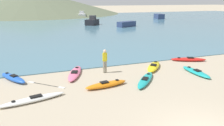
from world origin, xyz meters
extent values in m
cube|color=teal|center=(0.00, 45.14, 0.03)|extent=(160.00, 70.00, 0.06)
cone|color=#5B664C|center=(-4.11, 87.57, 4.47)|extent=(66.79, 66.79, 8.93)
ellipsoid|color=teal|center=(4.92, 6.35, 0.14)|extent=(0.71, 2.82, 0.28)
cube|color=black|center=(4.92, 6.21, 0.30)|extent=(0.38, 0.51, 0.05)
cylinder|color=black|center=(4.94, 7.12, 0.29)|extent=(0.23, 0.23, 0.02)
ellipsoid|color=orange|center=(-1.94, 6.24, 0.16)|extent=(2.79, 0.98, 0.32)
cube|color=black|center=(-2.08, 6.22, 0.34)|extent=(0.53, 0.40, 0.05)
cylinder|color=black|center=(-1.20, 6.34, 0.33)|extent=(0.22, 0.22, 0.02)
ellipsoid|color=red|center=(6.70, 9.35, 0.14)|extent=(3.04, 1.85, 0.29)
cube|color=black|center=(6.84, 9.29, 0.31)|extent=(0.65, 0.58, 0.05)
cylinder|color=black|center=(5.94, 9.68, 0.30)|extent=(0.25, 0.25, 0.02)
ellipsoid|color=yellow|center=(2.75, 8.54, 0.15)|extent=(2.54, 2.78, 0.31)
cube|color=black|center=(2.65, 8.43, 0.33)|extent=(0.67, 0.68, 0.05)
cylinder|color=black|center=(3.29, 9.17, 0.32)|extent=(0.27, 0.27, 0.02)
ellipsoid|color=blue|center=(-7.36, 9.46, 0.17)|extent=(1.96, 2.73, 0.34)
cube|color=black|center=(-7.28, 9.34, 0.37)|extent=(0.54, 0.61, 0.05)
cylinder|color=black|center=(-7.75, 10.13, 0.36)|extent=(0.21, 0.21, 0.02)
ellipsoid|color=white|center=(-6.19, 5.68, 0.12)|extent=(3.44, 1.25, 0.24)
cube|color=black|center=(-6.03, 5.72, 0.27)|extent=(0.66, 0.43, 0.05)
cylinder|color=black|center=(-7.11, 5.49, 0.25)|extent=(0.20, 0.20, 0.02)
ellipsoid|color=#E5668C|center=(-3.30, 9.15, 0.13)|extent=(1.87, 3.42, 0.25)
cube|color=black|center=(-3.36, 8.99, 0.28)|extent=(0.59, 0.71, 0.05)
cylinder|color=black|center=(-2.97, 10.02, 0.26)|extent=(0.26, 0.26, 0.02)
ellipsoid|color=teal|center=(0.75, 6.21, 0.13)|extent=(2.62, 2.84, 0.25)
cube|color=black|center=(0.64, 6.08, 0.28)|extent=(0.65, 0.67, 0.05)
cylinder|color=black|center=(1.34, 6.87, 0.26)|extent=(0.22, 0.22, 0.02)
cylinder|color=gray|center=(-1.22, 8.86, 0.44)|extent=(0.13, 0.13, 0.87)
cylinder|color=gray|center=(-1.07, 8.86, 0.44)|extent=(0.13, 0.13, 0.87)
cube|color=yellow|center=(-1.15, 8.86, 1.18)|extent=(0.26, 0.28, 0.62)
cylinder|color=yellow|center=(-1.28, 8.86, 1.20)|extent=(0.09, 0.09, 0.59)
cylinder|color=yellow|center=(-1.02, 8.86, 1.20)|extent=(0.09, 0.09, 0.59)
sphere|color=beige|center=(-1.15, 8.86, 1.62)|extent=(0.24, 0.24, 0.24)
cube|color=navy|center=(11.86, 34.26, 0.57)|extent=(4.26, 2.88, 1.02)
cube|color=navy|center=(28.09, 48.33, 0.74)|extent=(2.42, 3.70, 1.36)
cube|color=black|center=(6.33, 39.63, 0.63)|extent=(3.56, 3.77, 1.15)
cube|color=#333338|center=(6.54, 39.89, 1.61)|extent=(1.51, 1.49, 0.80)
cube|color=white|center=(9.09, 61.83, 0.60)|extent=(3.11, 5.85, 1.09)
cube|color=silver|center=(8.98, 61.28, 1.53)|extent=(1.55, 1.87, 0.76)
cylinder|color=black|center=(-5.38, 7.84, 0.01)|extent=(1.41, 1.32, 0.03)
cube|color=white|center=(-6.24, 8.64, 0.01)|extent=(0.44, 0.43, 0.03)
cube|color=white|center=(-4.53, 7.04, 0.01)|extent=(0.44, 0.43, 0.03)
camera|label=1|loc=(-5.93, -5.54, 5.12)|focal=35.00mm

